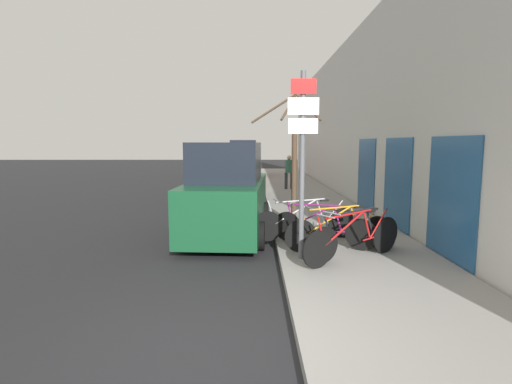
% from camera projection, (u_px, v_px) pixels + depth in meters
% --- Properties ---
extents(ground_plane, '(80.00, 80.00, 0.00)m').
position_uv_depth(ground_plane, '(241.00, 204.00, 15.55)').
color(ground_plane, black).
extents(sidewalk_curb, '(3.20, 32.00, 0.15)m').
position_uv_depth(sidewalk_curb, '(299.00, 193.00, 18.33)').
color(sidewalk_curb, gray).
rests_on(sidewalk_curb, ground).
extents(building_facade, '(0.23, 32.00, 6.50)m').
position_uv_depth(building_facade, '(339.00, 123.00, 17.88)').
color(building_facade, silver).
rests_on(building_facade, ground).
extents(signpost, '(0.58, 0.12, 3.52)m').
position_uv_depth(signpost, '(302.00, 155.00, 7.44)').
color(signpost, '#595B60').
rests_on(signpost, sidewalk_curb).
extents(bicycle_0, '(2.11, 1.41, 0.94)m').
position_uv_depth(bicycle_0, '(353.00, 239.00, 7.53)').
color(bicycle_0, black).
rests_on(bicycle_0, sidewalk_curb).
extents(bicycle_1, '(2.07, 1.38, 0.94)m').
position_uv_depth(bicycle_1, '(357.00, 236.00, 7.83)').
color(bicycle_1, black).
rests_on(bicycle_1, sidewalk_curb).
extents(bicycle_2, '(2.33, 0.65, 0.93)m').
position_uv_depth(bicycle_2, '(339.00, 231.00, 8.28)').
color(bicycle_2, black).
rests_on(bicycle_2, sidewalk_curb).
extents(bicycle_3, '(2.05, 1.19, 0.92)m').
position_uv_depth(bicycle_3, '(322.00, 228.00, 8.62)').
color(bicycle_3, black).
rests_on(bicycle_3, sidewalk_curb).
extents(bicycle_4, '(2.43, 0.59, 0.95)m').
position_uv_depth(bicycle_4, '(306.00, 222.00, 9.15)').
color(bicycle_4, black).
rests_on(bicycle_4, sidewalk_curb).
extents(parked_car_0, '(2.22, 4.81, 2.37)m').
position_uv_depth(parked_car_0, '(228.00, 194.00, 10.17)').
color(parked_car_0, '#144728').
rests_on(parked_car_0, ground).
extents(parked_car_1, '(2.13, 4.36, 2.22)m').
position_uv_depth(parked_car_1, '(238.00, 176.00, 16.17)').
color(parked_car_1, '#51565B').
rests_on(parked_car_1, ground).
extents(parked_car_2, '(2.11, 4.23, 2.36)m').
position_uv_depth(parked_car_2, '(239.00, 167.00, 21.29)').
color(parked_car_2, gray).
rests_on(parked_car_2, ground).
extents(parked_car_3, '(2.19, 4.83, 2.53)m').
position_uv_depth(parked_car_3, '(243.00, 161.00, 26.91)').
color(parked_car_3, maroon).
rests_on(parked_car_3, ground).
extents(pedestrian_near, '(0.42, 0.36, 1.62)m').
position_uv_depth(pedestrian_near, '(289.00, 170.00, 19.10)').
color(pedestrian_near, '#333338').
rests_on(pedestrian_near, sidewalk_curb).
extents(street_tree, '(1.75, 1.47, 3.55)m').
position_uv_depth(street_tree, '(293.00, 161.00, 10.73)').
color(street_tree, '#4C3828').
rests_on(street_tree, sidewalk_curb).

